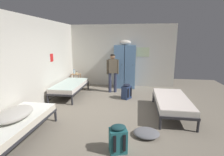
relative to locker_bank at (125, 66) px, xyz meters
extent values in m
plane|color=gray|center=(-0.21, -2.70, -0.97)|extent=(9.54, 9.54, 0.00)
cube|color=beige|center=(-0.21, 0.31, 0.40)|extent=(4.69, 0.06, 2.74)
cube|color=beige|center=(-2.52, -2.70, 0.40)|extent=(0.06, 5.96, 2.74)
cube|color=beige|center=(0.76, 0.28, 0.58)|extent=(0.55, 0.01, 0.40)
cube|color=red|center=(-2.49, -1.66, 0.48)|extent=(0.01, 0.20, 0.28)
cube|color=#5B84B2|center=(-0.23, 0.00, -0.04)|extent=(0.44, 0.52, 1.85)
cylinder|color=black|center=(-0.11, -0.27, 0.08)|extent=(0.02, 0.03, 0.02)
cube|color=#5B84B2|center=(0.23, 0.00, -0.04)|extent=(0.44, 0.52, 1.85)
cylinder|color=black|center=(0.35, -0.27, 0.08)|extent=(0.02, 0.03, 0.02)
ellipsoid|color=beige|center=(0.00, 0.00, 0.99)|extent=(0.48, 0.36, 0.22)
cylinder|color=#99704C|center=(-2.37, -0.30, -0.69)|extent=(0.03, 0.03, 0.55)
cylinder|color=#99704C|center=(-2.02, -0.30, -0.69)|extent=(0.03, 0.03, 0.55)
cylinder|color=#99704C|center=(-2.37, -0.03, -0.69)|extent=(0.03, 0.03, 0.55)
cylinder|color=#99704C|center=(-2.02, -0.03, -0.69)|extent=(0.03, 0.03, 0.55)
cube|color=#99704C|center=(-2.19, -0.16, -0.78)|extent=(0.38, 0.30, 0.02)
cube|color=#99704C|center=(-2.19, -0.16, -0.41)|extent=(0.38, 0.30, 0.02)
cylinder|color=#28282D|center=(-2.36, -2.37, -0.83)|extent=(0.06, 0.06, 0.28)
cylinder|color=#28282D|center=(-1.52, -2.37, -0.83)|extent=(0.06, 0.06, 0.28)
cylinder|color=#28282D|center=(-2.36, -0.53, -0.83)|extent=(0.06, 0.06, 0.28)
cylinder|color=#28282D|center=(-1.52, -0.53, -0.83)|extent=(0.06, 0.06, 0.28)
cube|color=#28282D|center=(-1.94, -1.45, -0.66)|extent=(0.90, 1.90, 0.06)
cube|color=silver|center=(-1.94, -1.45, -0.56)|extent=(0.87, 1.84, 0.14)
cube|color=silver|center=(-1.94, -1.45, -0.48)|extent=(0.86, 1.82, 0.01)
cylinder|color=#28282D|center=(-2.36, -3.51, -0.83)|extent=(0.06, 0.06, 0.28)
cylinder|color=#28282D|center=(-1.52, -3.51, -0.83)|extent=(0.06, 0.06, 0.28)
cube|color=#28282D|center=(-1.94, -4.43, -0.66)|extent=(0.90, 1.90, 0.06)
cube|color=beige|center=(-1.94, -4.43, -0.56)|extent=(0.87, 1.84, 0.14)
cube|color=white|center=(-1.94, -4.43, -0.48)|extent=(0.86, 1.82, 0.01)
cylinder|color=#28282D|center=(1.95, -1.70, -0.83)|extent=(0.06, 0.06, 0.28)
cylinder|color=#28282D|center=(1.11, -1.70, -0.83)|extent=(0.06, 0.06, 0.28)
cylinder|color=#28282D|center=(1.95, -3.54, -0.83)|extent=(0.06, 0.06, 0.28)
cylinder|color=#28282D|center=(1.11, -3.54, -0.83)|extent=(0.06, 0.06, 0.28)
cube|color=#28282D|center=(1.53, -2.62, -0.66)|extent=(0.90, 1.90, 0.06)
cube|color=silver|center=(1.53, -2.62, -0.56)|extent=(0.87, 1.84, 0.14)
cube|color=silver|center=(1.53, -2.62, -0.48)|extent=(0.86, 1.82, 0.01)
ellipsoid|color=#B7B2A8|center=(-1.92, -4.43, -0.38)|extent=(0.59, 0.88, 0.20)
cylinder|color=#2D334C|center=(-0.32, -0.76, -0.57)|extent=(0.12, 0.12, 0.80)
cylinder|color=#2D334C|center=(-0.53, -0.81, -0.57)|extent=(0.12, 0.12, 0.80)
cube|color=brown|center=(-0.42, -0.78, 0.10)|extent=(0.37, 0.27, 0.54)
cylinder|color=brown|center=(-0.23, -0.73, 0.06)|extent=(0.08, 0.08, 0.56)
cylinder|color=brown|center=(-0.62, -0.83, 0.06)|extent=(0.08, 0.08, 0.56)
sphere|color=#936B4C|center=(-0.42, -0.78, 0.46)|extent=(0.19, 0.19, 0.19)
ellipsoid|color=black|center=(-0.42, -0.78, 0.51)|extent=(0.18, 0.18, 0.11)
cylinder|color=#B2DBEA|center=(-2.27, -0.14, -0.31)|extent=(0.06, 0.06, 0.18)
cylinder|color=#2666B2|center=(-2.27, -0.14, -0.20)|extent=(0.03, 0.03, 0.03)
cylinder|color=beige|center=(-2.12, -0.20, -0.34)|extent=(0.05, 0.05, 0.11)
cylinder|color=black|center=(-2.12, -0.20, -0.27)|extent=(0.03, 0.03, 0.03)
cube|color=navy|center=(0.19, -1.49, -0.74)|extent=(0.37, 0.40, 0.46)
ellipsoid|color=black|center=(0.06, -1.41, -0.82)|extent=(0.20, 0.25, 0.20)
ellipsoid|color=black|center=(0.19, -1.49, -0.47)|extent=(0.34, 0.36, 0.10)
cube|color=black|center=(0.35, -1.49, -0.72)|extent=(0.05, 0.06, 0.32)
cube|color=black|center=(0.25, -1.64, -0.72)|extent=(0.05, 0.06, 0.32)
cube|color=#23666B|center=(0.22, -4.50, -0.74)|extent=(0.38, 0.33, 0.46)
ellipsoid|color=#193D42|center=(0.18, -4.36, -0.82)|extent=(0.25, 0.15, 0.20)
ellipsoid|color=#193D42|center=(0.22, -4.50, -0.47)|extent=(0.34, 0.29, 0.10)
cube|color=black|center=(0.35, -4.60, -0.72)|extent=(0.05, 0.04, 0.32)
cube|color=black|center=(0.18, -4.66, -0.72)|extent=(0.05, 0.04, 0.32)
ellipsoid|color=slate|center=(0.78, -3.87, -0.90)|extent=(0.57, 0.50, 0.14)
camera|label=1|loc=(0.53, -7.33, 1.10)|focal=27.30mm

